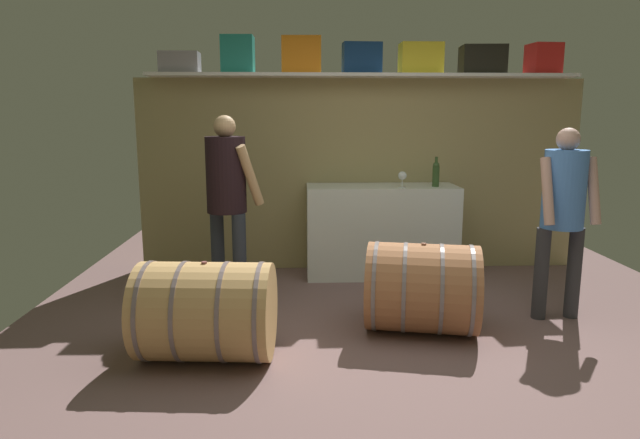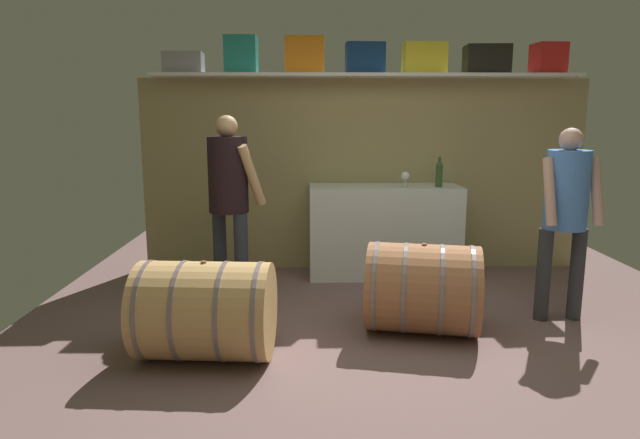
{
  "view_description": "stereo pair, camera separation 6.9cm",
  "coord_description": "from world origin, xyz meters",
  "views": [
    {
      "loc": [
        -0.63,
        -3.49,
        1.59
      ],
      "look_at": [
        -0.49,
        0.4,
        0.87
      ],
      "focal_mm": 31.3,
      "sensor_mm": 36.0,
      "label": 1
    },
    {
      "loc": [
        -0.56,
        -3.49,
        1.59
      ],
      "look_at": [
        -0.49,
        0.4,
        0.87
      ],
      "focal_mm": 31.3,
      "sensor_mm": 36.0,
      "label": 2
    }
  ],
  "objects": [
    {
      "name": "ground_plane",
      "position": [
        0.0,
        0.58,
        -0.01
      ],
      "size": [
        5.77,
        7.84,
        0.02
      ],
      "primitive_type": "cube",
      "color": "#745755"
    },
    {
      "name": "back_wall_panel",
      "position": [
        0.0,
        2.32,
        0.99
      ],
      "size": [
        4.57,
        0.1,
        1.97
      ],
      "primitive_type": "cube",
      "color": "#9D8D5C",
      "rests_on": "ground"
    },
    {
      "name": "high_shelf_board",
      "position": [
        0.0,
        2.17,
        1.99
      ],
      "size": [
        4.2,
        0.4,
        0.03
      ],
      "primitive_type": "cube",
      "color": "silver",
      "rests_on": "back_wall_panel"
    },
    {
      "name": "toolcase_grey",
      "position": [
        -1.79,
        2.17,
        2.11
      ],
      "size": [
        0.38,
        0.26,
        0.2
      ],
      "primitive_type": "cube",
      "rotation": [
        0.0,
        0.0,
        0.02
      ],
      "color": "gray",
      "rests_on": "high_shelf_board"
    },
    {
      "name": "toolcase_teal",
      "position": [
        -1.23,
        2.17,
        2.18
      ],
      "size": [
        0.31,
        0.26,
        0.36
      ],
      "primitive_type": "cube",
      "rotation": [
        0.0,
        0.0,
        -0.02
      ],
      "color": "#208478",
      "rests_on": "high_shelf_board"
    },
    {
      "name": "toolcase_orange",
      "position": [
        -0.6,
        2.17,
        2.18
      ],
      "size": [
        0.39,
        0.3,
        0.35
      ],
      "primitive_type": "cube",
      "rotation": [
        0.0,
        0.0,
        -0.03
      ],
      "color": "orange",
      "rests_on": "high_shelf_board"
    },
    {
      "name": "toolcase_navy",
      "position": [
        -0.01,
        2.17,
        2.15
      ],
      "size": [
        0.39,
        0.21,
        0.3
      ],
      "primitive_type": "cube",
      "rotation": [
        0.0,
        0.0,
        0.06
      ],
      "color": "navy",
      "rests_on": "high_shelf_board"
    },
    {
      "name": "toolcase_yellow",
      "position": [
        0.57,
        2.17,
        2.15
      ],
      "size": [
        0.41,
        0.25,
        0.3
      ],
      "primitive_type": "cube",
      "rotation": [
        0.0,
        0.0,
        0.01
      ],
      "color": "yellow",
      "rests_on": "high_shelf_board"
    },
    {
      "name": "toolcase_black",
      "position": [
        1.19,
        2.17,
        2.14
      ],
      "size": [
        0.44,
        0.32,
        0.28
      ],
      "primitive_type": "cube",
      "rotation": [
        0.0,
        0.0,
        -0.06
      ],
      "color": "black",
      "rests_on": "high_shelf_board"
    },
    {
      "name": "toolcase_red",
      "position": [
        1.8,
        2.17,
        2.15
      ],
      "size": [
        0.3,
        0.29,
        0.3
      ],
      "primitive_type": "cube",
      "rotation": [
        0.0,
        0.0,
        0.08
      ],
      "color": "red",
      "rests_on": "high_shelf_board"
    },
    {
      "name": "work_cabinet",
      "position": [
        0.18,
        1.99,
        0.46
      ],
      "size": [
        1.49,
        0.55,
        0.91
      ],
      "primitive_type": "cube",
      "color": "silver",
      "rests_on": "ground"
    },
    {
      "name": "wine_bottle_green",
      "position": [
        0.7,
        1.9,
        1.04
      ],
      "size": [
        0.07,
        0.07,
        0.29
      ],
      "color": "#344F26",
      "rests_on": "work_cabinet"
    },
    {
      "name": "wine_glass",
      "position": [
        0.36,
        1.85,
        1.02
      ],
      "size": [
        0.08,
        0.08,
        0.16
      ],
      "color": "white",
      "rests_on": "work_cabinet"
    },
    {
      "name": "wine_barrel_near",
      "position": [
        0.27,
        0.47,
        0.34
      ],
      "size": [
        0.93,
        0.81,
        0.68
      ],
      "rotation": [
        0.0,
        0.0,
        -0.21
      ],
      "color": "#A66941",
      "rests_on": "ground"
    },
    {
      "name": "wine_barrel_far",
      "position": [
        -1.25,
        0.03,
        0.33
      ],
      "size": [
        0.92,
        0.71,
        0.67
      ],
      "rotation": [
        0.0,
        0.0,
        -0.07
      ],
      "color": "tan",
      "rests_on": "ground"
    },
    {
      "name": "winemaker_pouring",
      "position": [
        1.41,
        0.7,
        0.93
      ],
      "size": [
        0.45,
        0.37,
        1.51
      ],
      "rotation": [
        0.0,
        0.0,
        -3.09
      ],
      "color": "#333337",
      "rests_on": "ground"
    },
    {
      "name": "visitor_tasting",
      "position": [
        -1.25,
        1.27,
        0.98
      ],
      "size": [
        0.53,
        0.52,
        1.6
      ],
      "rotation": [
        0.0,
        0.0,
        -0.74
      ],
      "color": "#2A303D",
      "rests_on": "ground"
    }
  ]
}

